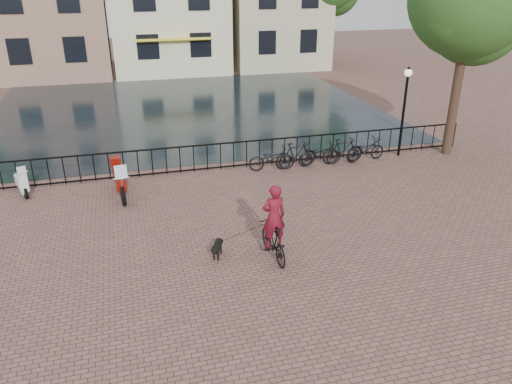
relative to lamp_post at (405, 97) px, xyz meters
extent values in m
plane|color=brown|center=(-7.20, -7.60, -2.38)|extent=(100.00, 100.00, 0.00)
plane|color=black|center=(-7.20, 9.70, -2.38)|extent=(20.00, 20.00, 0.00)
cube|color=black|center=(-7.20, 0.40, -1.38)|extent=(20.00, 0.05, 0.05)
cube|color=black|center=(-7.20, 0.40, -2.30)|extent=(20.00, 0.05, 0.05)
cube|color=yellow|center=(-6.70, 17.70, 0.22)|extent=(5.00, 0.60, 0.15)
cylinder|color=black|center=(2.00, -0.30, 0.42)|extent=(0.36, 0.36, 5.60)
cylinder|color=black|center=(4.80, 19.40, 0.60)|extent=(0.36, 0.36, 5.95)
cylinder|color=black|center=(0.00, 0.00, -0.78)|extent=(0.10, 0.10, 3.20)
sphere|color=beige|center=(0.00, 0.00, 0.92)|extent=(0.30, 0.30, 0.30)
imported|color=black|center=(-7.16, -6.15, -1.86)|extent=(0.60, 1.77, 1.05)
imported|color=maroon|center=(-7.16, -6.15, -1.02)|extent=(0.78, 0.54, 2.05)
imported|color=black|center=(-5.40, -0.20, -1.93)|extent=(1.76, 0.75, 0.90)
imported|color=black|center=(-4.45, -0.20, -1.88)|extent=(1.71, 0.67, 1.00)
imported|color=black|center=(-3.50, -0.20, -1.93)|extent=(1.73, 0.62, 0.90)
imported|color=black|center=(-2.55, -0.20, -1.88)|extent=(1.67, 0.51, 1.00)
imported|color=black|center=(-1.60, -0.20, -1.93)|extent=(1.79, 0.87, 0.90)
camera|label=1|loc=(-10.52, -16.77, 4.43)|focal=35.00mm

